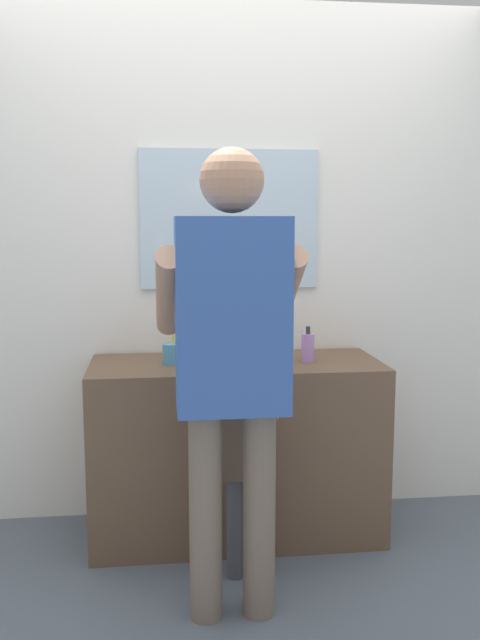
{
  "coord_description": "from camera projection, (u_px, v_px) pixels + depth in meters",
  "views": [
    {
      "loc": [
        -0.35,
        -2.75,
        1.47
      ],
      "look_at": [
        0.0,
        0.15,
        1.04
      ],
      "focal_mm": 38.33,
      "sensor_mm": 36.0,
      "label": 1
    }
  ],
  "objects": [
    {
      "name": "child_toddler",
      "position": [
        247.0,
        444.0,
        2.78
      ],
      "size": [
        0.29,
        0.29,
        0.95
      ],
      "color": "#47474C",
      "rests_on": "ground"
    },
    {
      "name": "soap_bottle",
      "position": [
        308.0,
        347.0,
        3.13
      ],
      "size": [
        0.06,
        0.06,
        0.16
      ],
      "color": "#B27FC6",
      "rests_on": "vanity_cabinet"
    },
    {
      "name": "ground_plane",
      "position": [
        244.0,
        563.0,
        2.96
      ],
      "size": [
        14.0,
        14.0,
        0.0
      ],
      "primitive_type": "plane",
      "color": "slate"
    },
    {
      "name": "adult_parent",
      "position": [
        232.0,
        344.0,
        2.43
      ],
      "size": [
        0.53,
        0.56,
        1.72
      ],
      "color": "#6B5B4C",
      "rests_on": "ground"
    },
    {
      "name": "toothbrush_cup",
      "position": [
        170.0,
        353.0,
        3.08
      ],
      "size": [
        0.07,
        0.07,
        0.21
      ],
      "color": "#4C8EB2",
      "rests_on": "vanity_cabinet"
    },
    {
      "name": "vanity_cabinet",
      "position": [
        236.0,
        449.0,
        3.19
      ],
      "size": [
        1.33,
        0.54,
        0.82
      ],
      "primitive_type": "cube",
      "color": "brown",
      "rests_on": "ground"
    },
    {
      "name": "back_wall",
      "position": [
        228.0,
        245.0,
        3.37
      ],
      "size": [
        4.4,
        0.1,
        2.7
      ],
      "color": "silver",
      "rests_on": "ground"
    },
    {
      "name": "sink_basin",
      "position": [
        237.0,
        351.0,
        3.1
      ],
      "size": [
        0.38,
        0.38,
        0.11
      ],
      "color": "silver",
      "rests_on": "vanity_cabinet"
    },
    {
      "name": "faucet",
      "position": [
        231.0,
        337.0,
        3.33
      ],
      "size": [
        0.18,
        0.14,
        0.18
      ],
      "color": "#B7BABF",
      "rests_on": "vanity_cabinet"
    }
  ]
}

